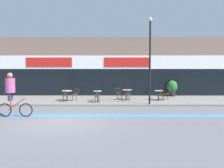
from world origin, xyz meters
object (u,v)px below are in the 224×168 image
Objects in this scene: lamp_post at (150,55)px; cafe_chair_0_near at (65,94)px; cafe_chair_3_side at (167,93)px; bistro_table_2 at (127,93)px; cafe_chair_2_side at (119,93)px; bistro_table_1 at (98,94)px; bistro_table_3 at (159,93)px; cafe_chair_1_near at (97,95)px; planter_pot at (172,88)px; cyclist_0 at (11,91)px; bistro_table_0 at (67,93)px; cafe_chair_2_near at (128,94)px; cafe_chair_3_near at (161,94)px; cafe_chair_0_side at (75,94)px.

cafe_chair_0_near is at bearing 169.51° from lamp_post.
bistro_table_2 is at bearing -0.94° from cafe_chair_3_side.
cafe_chair_2_side and cafe_chair_3_side have the same top height.
bistro_table_2 is at bearing -76.16° from cafe_chair_0_near.
bistro_table_3 is at bearing 12.22° from bistro_table_1.
cafe_chair_1_near is 5.47m from cafe_chair_3_side.
planter_pot is (6.28, 4.10, 0.24)m from cafe_chair_1_near.
cyclist_0 is (-9.20, -5.74, 0.68)m from cafe_chair_3_side.
bistro_table_0 is 3.93m from cafe_chair_2_side.
cafe_chair_1_near is 2.49m from cafe_chair_2_near.
planter_pot is (1.68, 3.10, 0.24)m from cafe_chair_3_near.
cafe_chair_1_near is at bearing -160.57° from bistro_table_3.
lamp_post is at bearing -102.17° from cafe_chair_0_near.
bistro_table_1 is (2.33, -0.55, 0.00)m from bistro_table_0.
planter_pot reaches higher than cafe_chair_3_side.
cafe_chair_0_side is (-6.29, -0.43, 0.01)m from bistro_table_3.
cafe_chair_3_near is at bearing 47.59° from cafe_chair_3_side.
bistro_table_3 is (4.59, 1.00, -0.03)m from bistro_table_1.
cafe_chair_2_near reaches higher than bistro_table_2.
lamp_post is (1.35, -2.34, 2.70)m from bistro_table_2.
cafe_chair_0_near is 9.31m from planter_pot.
bistro_table_2 is at bearing 28.35° from bistro_table_1.
bistro_table_1 is 1.79m from cafe_chair_0_side.
bistro_table_2 is 0.84× the size of cafe_chair_0_side.
bistro_table_2 is 4.70m from planter_pot.
bistro_table_1 is 0.85× the size of cafe_chair_0_near.
planter_pot is at bearing 55.79° from bistro_table_3.
cyclist_0 is (-6.17, -5.30, 0.68)m from cafe_chair_2_near.
bistro_table_0 is at bearing -172.10° from bistro_table_2.
cafe_chair_2_near is 2.41m from cafe_chair_3_near.
bistro_table_3 is 6.31m from cafe_chair_0_side.
cafe_chair_2_side is at bearing 46.08° from cyclist_0.
cafe_chair_3_side is (7.55, 0.44, -0.02)m from bistro_table_0.
bistro_table_2 is 2.83m from cafe_chair_1_near.
cafe_chair_2_side reaches higher than bistro_table_1.
cafe_chair_3_near is at bearing -76.34° from cafe_chair_1_near.
cyclist_0 reaches higher than bistro_table_2.
cyclist_0 is (-7.51, -3.59, -2.05)m from lamp_post.
cafe_chair_1_near is at bearing -90.18° from bistro_table_1.
lamp_post reaches higher than cyclist_0.
cafe_chair_2_near is 0.41× the size of cyclist_0.
cafe_chair_2_side is at bearing 176.77° from bistro_table_3.
cafe_chair_3_near is (6.92, 0.44, 0.00)m from cafe_chair_0_near.
cafe_chair_2_side is at bearing -178.99° from bistro_table_2.
bistro_table_2 is at bearing 68.29° from cafe_chair_3_near.
planter_pot is at bearing -110.55° from cafe_chair_3_side.
cafe_chair_3_side is at bearing -89.98° from cafe_chair_2_near.
cafe_chair_0_near and cafe_chair_3_side have the same top height.
planter_pot is at bearing 59.35° from lamp_post.
cafe_chair_3_side is at bearing 177.13° from cafe_chair_0_side.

